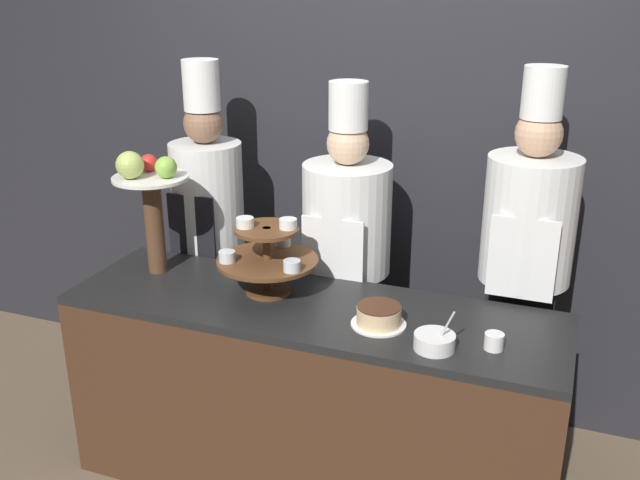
% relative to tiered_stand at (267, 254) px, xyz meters
% --- Properties ---
extents(wall_back, '(10.00, 0.06, 2.80)m').
position_rel_tiered_stand_xyz_m(wall_back, '(0.22, 0.82, 0.35)').
color(wall_back, '#232328').
rests_on(wall_back, ground_plane).
extents(buffet_counter, '(2.06, 0.61, 0.88)m').
position_rel_tiered_stand_xyz_m(buffet_counter, '(0.22, -0.05, -0.61)').
color(buffet_counter, '#422819').
rests_on(buffet_counter, ground_plane).
extents(tiered_stand, '(0.43, 0.43, 0.33)m').
position_rel_tiered_stand_xyz_m(tiered_stand, '(0.00, 0.00, 0.00)').
color(tiered_stand, brown).
rests_on(tiered_stand, buffet_counter).
extents(fruit_pedestal, '(0.33, 0.33, 0.57)m').
position_rel_tiered_stand_xyz_m(fruit_pedestal, '(-0.57, 0.02, 0.20)').
color(fruit_pedestal, brown).
rests_on(fruit_pedestal, buffet_counter).
extents(cake_round, '(0.21, 0.21, 0.08)m').
position_rel_tiered_stand_xyz_m(cake_round, '(0.52, -0.12, -0.13)').
color(cake_round, white).
rests_on(cake_round, buffet_counter).
extents(cup_white, '(0.07, 0.07, 0.06)m').
position_rel_tiered_stand_xyz_m(cup_white, '(0.96, -0.15, -0.14)').
color(cup_white, white).
rests_on(cup_white, buffet_counter).
extents(serving_bowl_near, '(0.15, 0.15, 0.16)m').
position_rel_tiered_stand_xyz_m(serving_bowl_near, '(0.76, -0.23, -0.14)').
color(serving_bowl_near, white).
rests_on(serving_bowl_near, buffet_counter).
extents(chef_left, '(0.35, 0.35, 1.78)m').
position_rel_tiered_stand_xyz_m(chef_left, '(-0.52, 0.44, -0.08)').
color(chef_left, black).
rests_on(chef_left, ground_plane).
extents(chef_center_left, '(0.41, 0.41, 1.72)m').
position_rel_tiered_stand_xyz_m(chef_center_left, '(0.20, 0.44, -0.12)').
color(chef_center_left, black).
rests_on(chef_center_left, ground_plane).
extents(chef_center_right, '(0.38, 0.38, 1.82)m').
position_rel_tiered_stand_xyz_m(chef_center_right, '(1.00, 0.44, -0.05)').
color(chef_center_right, black).
rests_on(chef_center_right, ground_plane).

